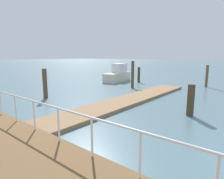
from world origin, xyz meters
name	(u,v)px	position (x,y,z in m)	size (l,w,h in m)	color
floating_dock	(128,100)	(3.80, 8.42, 0.09)	(14.61, 2.00, 0.18)	#93704C
boardwalk_railing	(34,107)	(-3.15, 7.66, 1.22)	(0.06, 25.78, 1.08)	white
dock_piling_0	(133,75)	(8.65, 11.23, 1.27)	(0.28, 0.28, 2.53)	brown
dock_piling_1	(191,100)	(3.27, 4.28, 0.80)	(0.35, 0.35, 1.60)	#473826
dock_piling_2	(139,75)	(12.35, 12.78, 0.87)	(0.29, 0.29, 1.73)	#473826
dock_piling_3	(45,84)	(0.94, 13.60, 1.06)	(0.31, 0.31, 2.11)	brown
dock_piling_4	(207,76)	(13.53, 5.90, 1.07)	(0.25, 0.25, 2.14)	brown
moored_boat_2	(118,75)	(11.68, 15.30, 0.79)	(4.61, 2.17, 2.09)	beige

